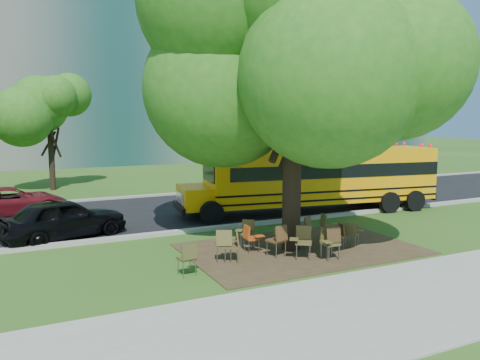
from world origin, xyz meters
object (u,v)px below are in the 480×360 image
chair_3 (302,239)px  chair_9 (247,230)px  chair_0 (188,255)px  chair_7 (352,232)px  chair_2 (278,237)px  chair_1 (225,242)px  chair_11 (304,228)px  school_bus (320,175)px  chair_5 (329,240)px  chair_4 (332,239)px  bg_car_red (11,202)px  chair_6 (338,233)px  chair_10 (251,236)px  black_car (64,218)px  chair_12 (327,224)px  chair_8 (233,243)px  main_tree (294,51)px

chair_3 → chair_9: 2.06m
chair_0 → chair_3: chair_3 is taller
chair_7 → chair_2: bearing=-124.5°
chair_1 → chair_11: chair_11 is taller
chair_1 → chair_11: bearing=29.9°
chair_0 → chair_9: 3.21m
school_bus → chair_7: size_ratio=14.53×
chair_0 → chair_11: chair_11 is taller
chair_1 → chair_5: 2.95m
chair_4 → bg_car_red: bearing=134.0°
chair_1 → chair_6: size_ratio=1.21×
chair_2 → chair_3: chair_2 is taller
chair_10 → chair_9: bearing=163.9°
chair_4 → chair_11: chair_11 is taller
chair_7 → black_car: size_ratio=0.19×
chair_1 → chair_3: 2.24m
chair_1 → chair_4: bearing=2.0°
chair_7 → bg_car_red: 13.81m
chair_6 → chair_9: chair_9 is taller
chair_0 → chair_12: chair_12 is taller
chair_6 → chair_9: (-2.44, 1.42, 0.03)m
school_bus → chair_10: school_bus is taller
chair_0 → chair_8: size_ratio=0.99×
chair_6 → bg_car_red: (-9.17, 9.78, 0.12)m
main_tree → chair_1: 5.86m
school_bus → chair_5: 7.19m
main_tree → chair_4: bearing=-67.6°
chair_7 → chair_11: 1.51m
school_bus → chair_10: bearing=-133.6°
chair_6 → chair_8: 3.52m
chair_4 → chair_10: (-1.83, 1.53, -0.07)m
chair_7 → chair_10: bearing=-137.8°
chair_10 → chair_11: 1.85m
chair_7 → chair_8: bearing=-127.0°
school_bus → chair_5: school_bus is taller
chair_11 → black_car: (-6.71, 4.29, 0.09)m
chair_11 → chair_12: 1.20m
chair_10 → chair_12: chair_12 is taller
chair_7 → black_car: 9.47m
main_tree → chair_1: (-2.35, -0.30, -5.36)m
chair_1 → chair_8: 0.24m
chair_11 → bg_car_red: bg_car_red is taller
main_tree → chair_12: size_ratio=10.96×
chair_12 → chair_1: bearing=-66.2°
chair_3 → bg_car_red: bearing=-19.4°
chair_0 → chair_5: chair_5 is taller
chair_2 → chair_4: size_ratio=1.01×
chair_5 → chair_9: chair_5 is taller
chair_2 → chair_12: size_ratio=1.12×
main_tree → chair_11: 5.37m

